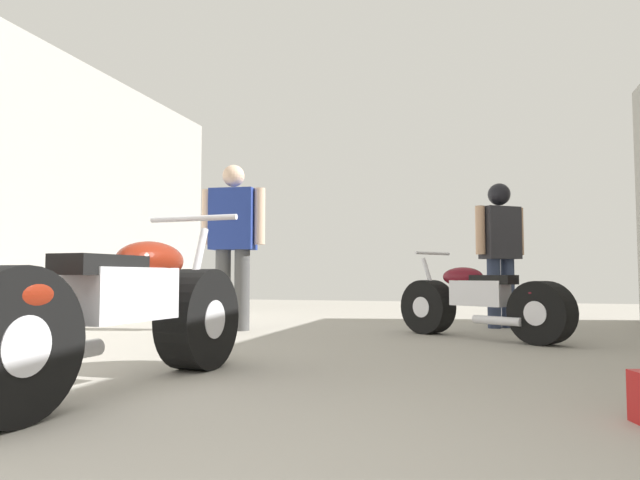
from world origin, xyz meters
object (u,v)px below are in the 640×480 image
(motorcycle_maroon_cruiser, at_px, (119,314))
(mechanic_in_blue, at_px, (233,236))
(mechanic_with_helmet, at_px, (500,241))
(motorcycle_black_naked, at_px, (482,303))

(motorcycle_maroon_cruiser, bearing_deg, mechanic_in_blue, 104.07)
(mechanic_in_blue, distance_m, mechanic_with_helmet, 2.96)
(motorcycle_maroon_cruiser, xyz_separation_m, mechanic_with_helmet, (1.99, 4.14, 0.58))
(mechanic_in_blue, bearing_deg, motorcycle_maroon_cruiser, -75.93)
(motorcycle_maroon_cruiser, bearing_deg, motorcycle_black_naked, 58.89)
(motorcycle_maroon_cruiser, height_order, mechanic_with_helmet, mechanic_with_helmet)
(motorcycle_black_naked, distance_m, mechanic_with_helmet, 1.37)
(motorcycle_black_naked, relative_size, mechanic_in_blue, 0.88)
(motorcycle_maroon_cruiser, height_order, mechanic_in_blue, mechanic_in_blue)
(motorcycle_black_naked, bearing_deg, mechanic_in_blue, 176.71)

